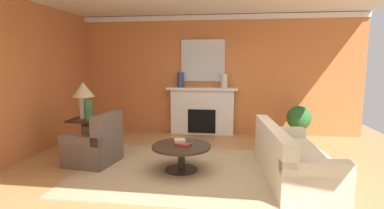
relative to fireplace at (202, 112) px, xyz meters
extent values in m
plane|color=tan|center=(0.23, -2.65, -0.57)|extent=(8.77, 8.77, 0.00)
cube|color=#CC723D|center=(0.23, 0.21, 0.94)|extent=(7.35, 0.12, 3.01)
cube|color=#CC723D|center=(-3.20, -2.35, 0.94)|extent=(0.12, 6.21, 3.01)
cube|color=white|center=(0.23, 0.13, 2.37)|extent=(7.35, 0.08, 0.12)
cube|color=tan|center=(-0.06, -2.70, -0.56)|extent=(3.48, 2.66, 0.01)
cube|color=white|center=(0.00, 0.01, 0.00)|extent=(1.60, 0.25, 1.14)
cube|color=black|center=(0.00, -0.01, -0.22)|extent=(0.70, 0.26, 0.60)
cube|color=white|center=(0.00, -0.02, 0.60)|extent=(1.80, 0.35, 0.06)
cube|color=silver|center=(0.00, 0.12, 1.31)|extent=(1.11, 0.04, 1.05)
cube|color=beige|center=(1.77, -2.80, -0.34)|extent=(1.09, 2.17, 0.45)
cube|color=beige|center=(1.42, -2.83, 0.08)|extent=(0.39, 2.11, 0.40)
cube|color=beige|center=(1.86, -3.74, -0.26)|extent=(0.91, 0.28, 0.62)
cube|color=beige|center=(1.69, -1.85, -0.26)|extent=(0.91, 0.28, 0.62)
cube|color=brown|center=(-1.72, -2.56, -0.35)|extent=(0.91, 0.91, 0.44)
cube|color=brown|center=(-1.41, -2.61, 0.13)|extent=(0.28, 0.81, 0.51)
cube|color=brown|center=(-1.68, -2.24, -0.27)|extent=(0.81, 0.26, 0.60)
cube|color=brown|center=(-1.77, -2.89, -0.27)|extent=(0.81, 0.26, 0.60)
cylinder|color=#2D2319|center=(-0.06, -2.70, -0.14)|extent=(1.00, 1.00, 0.04)
cylinder|color=#2D2319|center=(-0.06, -2.70, -0.36)|extent=(0.12, 0.12, 0.41)
cylinder|color=#2D2319|center=(-0.06, -2.70, -0.55)|extent=(0.56, 0.56, 0.03)
cube|color=#2D2319|center=(-2.18, -1.94, 0.11)|extent=(0.56, 0.56, 0.04)
cube|color=#2D2319|center=(-2.18, -1.94, -0.24)|extent=(0.10, 0.10, 0.66)
cube|color=#2D2319|center=(-2.18, -1.94, -0.55)|extent=(0.45, 0.45, 0.04)
cylinder|color=beige|center=(-2.18, -1.94, 0.36)|extent=(0.18, 0.18, 0.45)
cone|color=#C6B284|center=(-2.18, -1.94, 0.73)|extent=(0.44, 0.44, 0.30)
cylinder|color=beige|center=(0.55, -0.05, 0.80)|extent=(0.17, 0.17, 0.34)
cylinder|color=navy|center=(-0.55, -0.05, 0.82)|extent=(0.16, 0.16, 0.37)
cylinder|color=#33703D|center=(-2.03, -2.06, 0.34)|extent=(0.15, 0.15, 0.41)
cube|color=maroon|center=(-0.02, -2.73, -0.10)|extent=(0.28, 0.22, 0.04)
cube|color=tan|center=(-0.10, -2.64, -0.05)|extent=(0.23, 0.23, 0.04)
cylinder|color=#A8754C|center=(2.31, -0.41, -0.42)|extent=(0.32, 0.32, 0.30)
sphere|color=#28602D|center=(2.31, -0.41, -0.02)|extent=(0.56, 0.56, 0.56)
camera|label=1|loc=(0.83, -7.56, 1.29)|focal=28.14mm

